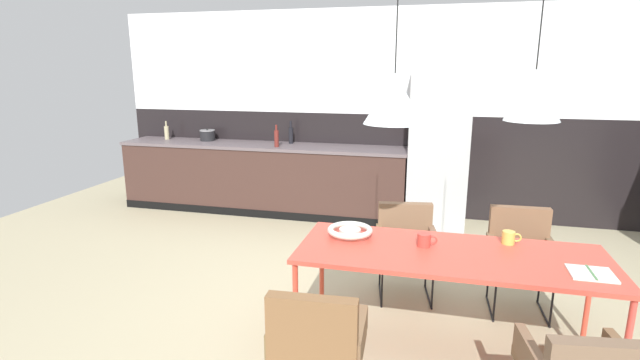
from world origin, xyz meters
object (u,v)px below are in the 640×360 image
Objects in this scene: refrigerator_column at (439,144)px; fruit_bowl at (350,231)px; dining_table at (450,258)px; mug_short_terracotta at (509,238)px; bottle_vinegar_dark at (276,138)px; armchair_facing_counter at (316,339)px; bottle_spice_small at (291,135)px; pendant_lamp_over_table_near at (394,99)px; armchair_by_stool at (406,239)px; mug_dark_espresso at (424,240)px; cooking_pot at (207,135)px; open_book at (591,273)px; bottle_wine_green at (167,132)px; armchair_near_window at (520,248)px; pendant_lamp_over_table_far at (534,95)px.

fruit_bowl is at bearing -102.29° from refrigerator_column.
dining_table is 6.20× the size of fruit_bowl.
bottle_vinegar_dark is at bearing 136.66° from mug_short_terracotta.
dining_table is 2.46× the size of armchair_facing_counter.
fruit_bowl is 1.06× the size of bottle_spice_small.
bottle_spice_small is at bearing 132.08° from mug_short_terracotta.
pendant_lamp_over_table_near is (1.62, -2.93, 0.67)m from bottle_spice_small.
bottle_vinegar_dark is (-1.42, 2.48, 0.26)m from fruit_bowl.
bottle_spice_small reaches higher than armchair_by_stool.
dining_table is at bearing 2.89° from pendant_lamp_over_table_near.
pendant_lamp_over_table_near is at bearing -158.83° from mug_dark_espresso.
cooking_pot is (-3.59, 2.62, 0.22)m from mug_short_terracotta.
armchair_facing_counter is (-0.57, -3.61, -0.50)m from refrigerator_column.
mug_short_terracotta is at bearing -43.34° from bottle_vinegar_dark.
bottle_spice_small is at bearing 123.01° from mug_dark_espresso.
mug_short_terracotta is at bearing 19.20° from pendant_lamp_over_table_near.
fruit_bowl is at bearing -172.95° from mug_short_terracotta.
open_book is 4.00m from bottle_vinegar_dark.
refrigerator_column reaches higher than bottle_wine_green.
armchair_by_stool is 0.82m from fruit_bowl.
fruit_bowl is 1.08m from mug_short_terracotta.
bottle_spice_small reaches higher than cooking_pot.
open_book is (0.79, -0.15, 0.05)m from dining_table.
bottle_spice_small is 0.29× the size of pendant_lamp_over_table_near.
armchair_near_window is at bearing -29.18° from cooking_pot.
refrigerator_column is 7.17× the size of bottle_vinegar_dark.
armchair_by_stool is 0.78× the size of pendant_lamp_over_table_far.
armchair_by_stool is 0.95m from mug_short_terracotta.
cooking_pot reaches higher than dining_table.
pendant_lamp_over_table_near reaches higher than bottle_wine_green.
dining_table is 0.97m from armchair_near_window.
mug_dark_espresso is 0.44× the size of bottle_spice_small.
armchair_by_stool is 1.46m from pendant_lamp_over_table_near.
bottle_wine_green is (-3.14, 3.69, 0.51)m from armchair_facing_counter.
armchair_near_window is 4.33m from cooking_pot.
fruit_bowl is 2.87m from bottle_vinegar_dark.
bottle_vinegar_dark reaches higher than armchair_by_stool.
bottle_wine_green is 1.73m from bottle_vinegar_dark.
pendant_lamp_over_table_far is (2.50, -2.65, 0.71)m from bottle_vinegar_dark.
refrigerator_column is 3.05m from open_book.
pendant_lamp_over_table_near is (-0.23, -0.09, 0.93)m from mug_dark_espresso.
refrigerator_column is 2.50× the size of armchair_facing_counter.
cooking_pot is at bearing 138.13° from dining_table.
bottle_wine_green is (-4.60, 2.99, 0.28)m from open_book.
bottle_vinegar_dark is at bearing 123.12° from pendant_lamp_over_table_near.
mug_dark_espresso is at bearing -42.73° from cooking_pot.
cooking_pot is at bearing -178.40° from bottle_spice_small.
mug_short_terracotta is (0.72, -0.55, 0.27)m from armchair_by_stool.
mug_short_terracotta is (1.07, 0.13, -0.00)m from fruit_bowl.
refrigerator_column reaches higher than mug_dark_espresso.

